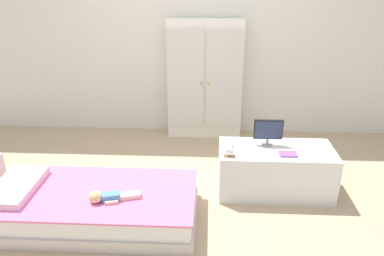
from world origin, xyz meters
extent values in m
cube|color=tan|center=(0.00, 0.00, -0.01)|extent=(10.00, 10.00, 0.02)
cube|color=silver|center=(0.00, 1.57, 1.35)|extent=(6.40, 0.05, 2.70)
cube|color=beige|center=(-0.66, -0.34, 0.05)|extent=(1.64, 0.81, 0.10)
cube|color=silver|center=(-0.66, -0.34, 0.17)|extent=(1.60, 0.77, 0.15)
cube|color=pink|center=(-0.66, -0.34, 0.25)|extent=(1.63, 0.80, 0.02)
cube|color=silver|center=(-1.28, -0.34, 0.29)|extent=(0.32, 0.57, 0.06)
cube|color=#4C84C6|center=(-0.48, -0.45, 0.29)|extent=(0.15, 0.11, 0.06)
cube|color=beige|center=(-0.35, -0.39, 0.28)|extent=(0.16, 0.08, 0.04)
cube|color=beige|center=(-0.34, -0.42, 0.28)|extent=(0.16, 0.08, 0.04)
cube|color=beige|center=(-0.50, -0.40, 0.27)|extent=(0.10, 0.05, 0.03)
cube|color=beige|center=(-0.47, -0.50, 0.27)|extent=(0.10, 0.05, 0.03)
sphere|color=beige|center=(-0.58, -0.48, 0.31)|extent=(0.09, 0.09, 0.09)
sphere|color=#E0C67F|center=(-0.59, -0.48, 0.31)|extent=(0.10, 0.10, 0.10)
cube|color=white|center=(0.20, 1.42, 0.69)|extent=(0.87, 0.22, 1.39)
cube|color=beige|center=(-0.02, 1.30, 0.73)|extent=(0.41, 0.02, 1.14)
cube|color=beige|center=(0.41, 1.30, 0.73)|extent=(0.41, 0.02, 1.14)
sphere|color=gold|center=(0.16, 1.28, 0.69)|extent=(0.02, 0.02, 0.02)
sphere|color=gold|center=(0.24, 1.28, 0.69)|extent=(0.02, 0.02, 0.02)
cube|color=silver|center=(0.86, 0.16, 0.21)|extent=(1.01, 0.48, 0.43)
cylinder|color=#99999E|center=(0.78, 0.25, 0.43)|extent=(0.10, 0.10, 0.01)
cylinder|color=#99999E|center=(0.78, 0.25, 0.46)|extent=(0.02, 0.02, 0.05)
cube|color=black|center=(0.78, 0.25, 0.58)|extent=(0.26, 0.02, 0.18)
cube|color=#28334C|center=(0.78, 0.24, 0.58)|extent=(0.24, 0.01, 0.16)
cube|color=#8E6642|center=(0.43, 0.01, 0.43)|extent=(0.10, 0.01, 0.01)
cube|color=#8E6642|center=(0.43, -0.01, 0.43)|extent=(0.10, 0.01, 0.01)
cube|color=white|center=(0.43, 0.00, 0.48)|extent=(0.06, 0.03, 0.04)
cylinder|color=white|center=(0.45, 0.01, 0.45)|extent=(0.01, 0.01, 0.02)
cylinder|color=white|center=(0.45, -0.01, 0.45)|extent=(0.01, 0.01, 0.02)
cylinder|color=white|center=(0.41, 0.01, 0.45)|extent=(0.01, 0.01, 0.02)
cylinder|color=white|center=(0.41, -0.01, 0.45)|extent=(0.01, 0.01, 0.02)
cylinder|color=white|center=(0.46, 0.00, 0.51)|extent=(0.02, 0.02, 0.02)
sphere|color=white|center=(0.46, 0.00, 0.53)|extent=(0.03, 0.03, 0.03)
cube|color=#8E51B2|center=(0.94, 0.06, 0.44)|extent=(0.15, 0.11, 0.01)
camera|label=1|loc=(0.26, -2.82, 1.89)|focal=34.90mm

